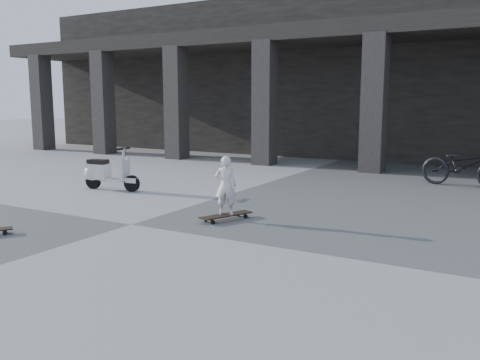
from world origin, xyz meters
The scene contains 6 objects.
ground centered at (0.00, 0.00, 0.00)m, with size 90.00×90.00×0.00m, color #50504E.
colonnade centered at (0.00, 13.77, 3.03)m, with size 28.00×8.82×6.00m.
longboard centered at (1.23, 1.08, 0.08)m, with size 0.62×1.03×0.10m.
child centered at (1.23, 1.08, 0.62)m, with size 0.38×0.25×1.04m, color silver.
scooter centered at (-2.94, 2.32, 0.41)m, with size 1.47×0.57×1.03m.
bicycle centered at (4.44, 6.93, 0.53)m, with size 0.71×2.03×1.07m, color black.
Camera 1 is at (5.78, -6.39, 2.08)m, focal length 38.00 mm.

